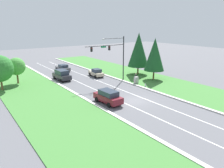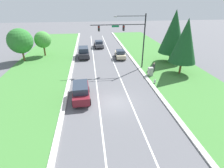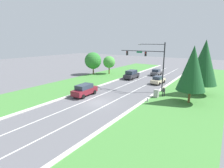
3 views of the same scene
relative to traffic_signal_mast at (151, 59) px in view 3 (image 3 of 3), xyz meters
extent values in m
plane|color=#5B5B60|center=(-3.87, -10.54, -5.75)|extent=(160.00, 160.00, 0.00)
cube|color=beige|center=(1.78, -10.54, -5.68)|extent=(0.50, 90.00, 0.15)
cube|color=beige|center=(-9.52, -10.54, -5.68)|extent=(0.50, 90.00, 0.15)
cube|color=#427F38|center=(7.03, -10.54, -5.71)|extent=(10.00, 90.00, 0.08)
cube|color=#427F38|center=(-14.77, -10.54, -5.71)|extent=(10.00, 90.00, 0.08)
cube|color=white|center=(-5.67, -10.54, -5.75)|extent=(0.14, 81.00, 0.01)
cube|color=white|center=(-2.07, -10.54, -5.75)|extent=(0.14, 81.00, 0.01)
cylinder|color=black|center=(2.35, 0.01, -1.42)|extent=(0.20, 0.20, 8.66)
cylinder|color=black|center=(-1.86, 0.01, 1.35)|extent=(8.41, 0.12, 0.12)
cube|color=#147042|center=(-2.28, 0.01, 1.13)|extent=(1.10, 0.04, 0.28)
cylinder|color=black|center=(0.03, 0.01, 2.56)|extent=(4.63, 0.09, 0.09)
ellipsoid|color=gray|center=(-2.28, 0.01, 2.51)|extent=(0.56, 0.28, 0.20)
cube|color=black|center=(-1.02, 0.01, 0.85)|extent=(0.28, 0.32, 0.80)
sphere|color=red|center=(-1.02, -0.16, 1.08)|extent=(0.16, 0.16, 0.16)
sphere|color=#2D2D2D|center=(-1.02, -0.16, 0.85)|extent=(0.16, 0.16, 0.16)
sphere|color=#2D2D2D|center=(-1.02, -0.16, 0.61)|extent=(0.16, 0.16, 0.16)
cube|color=black|center=(-4.80, 0.01, 0.85)|extent=(0.28, 0.32, 0.80)
sphere|color=red|center=(-4.80, -0.16, 1.08)|extent=(0.16, 0.16, 0.16)
sphere|color=#2D2D2D|center=(-4.80, -0.16, 0.85)|extent=(0.16, 0.16, 0.16)
sphere|color=#2D2D2D|center=(-4.80, -0.16, 0.61)|extent=(0.16, 0.16, 0.16)
cube|color=maroon|center=(-7.64, -9.14, -4.96)|extent=(2.07, 4.84, 0.87)
cube|color=#283342|center=(-7.63, -9.26, -4.17)|extent=(1.80, 2.93, 0.71)
cylinder|color=black|center=(-6.80, -7.63, -5.39)|extent=(0.27, 0.73, 0.72)
cylinder|color=black|center=(-8.62, -7.71, -5.39)|extent=(0.27, 0.73, 0.72)
cylinder|color=black|center=(-6.66, -10.57, -5.39)|extent=(0.27, 0.73, 0.72)
cylinder|color=black|center=(-8.48, -10.66, -5.39)|extent=(0.27, 0.73, 0.72)
cube|color=#4C4C51|center=(-4.09, 14.97, -5.08)|extent=(2.14, 4.44, 0.66)
cube|color=#283342|center=(-4.07, 14.71, -4.43)|extent=(1.81, 2.05, 0.64)
cylinder|color=black|center=(-3.25, 16.37, -5.41)|extent=(0.28, 0.70, 0.69)
cylinder|color=black|center=(-5.09, 16.26, -5.41)|extent=(0.28, 0.70, 0.69)
cylinder|color=black|center=(-3.09, 13.68, -5.41)|extent=(0.28, 0.70, 0.69)
cylinder|color=black|center=(-4.93, 13.57, -5.41)|extent=(0.28, 0.70, 0.69)
cube|color=beige|center=(-0.40, 5.87, -5.09)|extent=(1.98, 4.23, 0.66)
cube|color=#283342|center=(-0.42, 5.62, -4.43)|extent=(1.67, 1.95, 0.66)
cylinder|color=black|center=(0.52, 7.10, -5.42)|extent=(0.28, 0.67, 0.66)
cylinder|color=black|center=(-1.17, 7.20, -5.42)|extent=(0.28, 0.67, 0.66)
cylinder|color=black|center=(0.37, 4.54, -5.42)|extent=(0.28, 0.67, 0.66)
cylinder|color=black|center=(-1.33, 4.64, -5.42)|extent=(0.28, 0.67, 0.66)
cube|color=#28282D|center=(-7.56, 7.40, -5.01)|extent=(2.15, 5.02, 0.87)
cube|color=#283342|center=(-7.56, 7.28, -4.15)|extent=(1.89, 3.03, 0.86)
cylinder|color=black|center=(-6.62, 8.97, -5.45)|extent=(0.26, 0.61, 0.61)
cylinder|color=black|center=(-8.59, 8.91, -5.45)|extent=(0.26, 0.61, 0.61)
cylinder|color=black|center=(-6.53, 5.89, -5.45)|extent=(0.26, 0.61, 0.61)
cylinder|color=black|center=(-8.50, 5.84, -5.45)|extent=(0.26, 0.61, 0.61)
cube|color=#9E9E99|center=(2.61, -3.60, -5.09)|extent=(0.70, 0.60, 1.34)
cylinder|color=black|center=(3.33, -2.51, -5.33)|extent=(0.14, 0.14, 0.84)
cylinder|color=black|center=(3.59, -2.50, -5.33)|extent=(0.14, 0.14, 0.84)
cube|color=#333338|center=(3.46, -2.51, -4.61)|extent=(0.38, 0.23, 0.60)
sphere|color=tan|center=(3.46, -2.51, -4.17)|extent=(0.22, 0.22, 0.22)
cylinder|color=#B7B7BC|center=(2.32, -6.40, -5.48)|extent=(0.20, 0.20, 0.55)
sphere|color=#B7B7BC|center=(2.32, -6.40, -5.14)|extent=(0.18, 0.18, 0.18)
cylinder|color=#B7B7BC|center=(2.20, -6.40, -5.45)|extent=(0.10, 0.09, 0.09)
cylinder|color=#B7B7BC|center=(2.44, -6.40, -5.45)|extent=(0.10, 0.09, 0.09)
cylinder|color=brown|center=(8.25, 2.18, -4.84)|extent=(0.32, 0.32, 1.83)
cone|color=#194C23|center=(8.25, 2.18, -0.27)|extent=(4.56, 4.56, 7.30)
cylinder|color=brown|center=(-15.50, 9.32, -4.70)|extent=(0.32, 0.32, 2.11)
sphere|color=#47933D|center=(-15.50, 9.32, -2.43)|extent=(3.24, 3.24, 3.24)
cylinder|color=brown|center=(7.47, -3.34, -4.78)|extent=(0.32, 0.32, 1.94)
cone|color=#194C23|center=(7.47, -3.34, -0.63)|extent=(3.98, 3.98, 6.36)
cylinder|color=brown|center=(-18.72, 6.41, -4.70)|extent=(0.32, 0.32, 2.10)
sphere|color=#2D752D|center=(-18.72, 6.41, -1.99)|extent=(4.45, 4.45, 4.45)
camera|label=1|loc=(-24.15, -33.27, 5.17)|focal=35.00mm
camera|label=2|loc=(-6.37, -27.23, 4.83)|focal=28.00mm
camera|label=3|loc=(11.59, -29.76, 3.06)|focal=28.00mm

